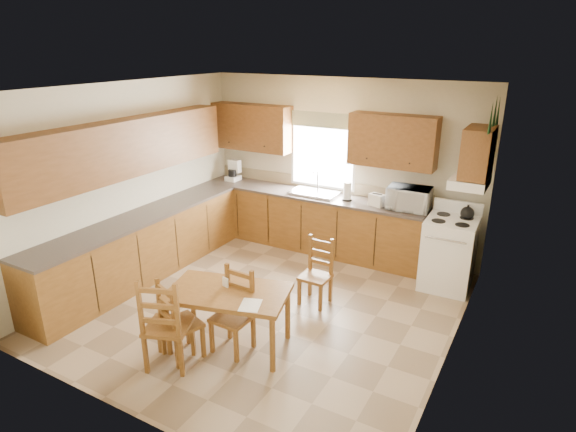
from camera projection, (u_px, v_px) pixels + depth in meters
The scene contains 35 objects.
floor at pixel (266, 305), 6.17m from camera, with size 4.50×4.50×0.00m, color #967E61.
ceiling at pixel (263, 89), 5.26m from camera, with size 4.50×4.50×0.00m, color olive.
wall_left at pixel (129, 181), 6.75m from camera, with size 4.50×4.50×0.00m, color beige.
wall_right at pixel (461, 242), 4.68m from camera, with size 4.50×4.50×0.00m, color beige.
wall_back at pixel (340, 166), 7.56m from camera, with size 4.50×4.50×0.00m, color beige.
wall_front at pixel (117, 283), 3.87m from camera, with size 4.50×4.50×0.00m, color beige.
lower_cab_back at pixel (310, 222), 7.80m from camera, with size 3.75×0.60×0.88m, color brown.
lower_cab_left at pixel (143, 248), 6.80m from camera, with size 0.60×3.60×0.88m, color brown.
counter_back at pixel (310, 195), 7.64m from camera, with size 3.75×0.63×0.04m, color #4B403B.
counter_left at pixel (140, 217), 6.64m from camera, with size 0.63×3.60×0.04m, color #4B403B.
backsplash at pixel (318, 184), 7.84m from camera, with size 3.75×0.01×0.18m, color #9B8B69.
upper_cab_back_left at pixel (252, 127), 7.97m from camera, with size 1.41×0.33×0.75m, color brown.
upper_cab_back_right at pixel (393, 141), 6.86m from camera, with size 1.25×0.33×0.75m, color brown.
upper_cab_left at pixel (125, 148), 6.38m from camera, with size 0.33×3.60×0.75m, color brown.
upper_cab_stove at pixel (478, 152), 5.92m from camera, with size 0.33×0.62×0.62m, color brown.
range_hood at pixel (470, 182), 6.07m from camera, with size 0.44×0.62×0.12m, color white.
window_frame at pixel (323, 152), 7.61m from camera, with size 1.13×0.02×1.18m, color white.
window_pane at pixel (323, 152), 7.60m from camera, with size 1.05×0.01×1.10m, color white.
window_valance at pixel (323, 120), 7.41m from camera, with size 1.19×0.01×0.24m, color #435A33.
sink_basin at pixel (314, 193), 7.59m from camera, with size 0.75×0.45×0.04m, color silver.
pine_decal_a at pixel (491, 117), 5.44m from camera, with size 0.22×0.22×0.36m, color #143C1C.
pine_decal_b at pixel (495, 110), 5.69m from camera, with size 0.22×0.22×0.36m, color #143C1C.
pine_decal_c at pixel (498, 111), 5.96m from camera, with size 0.22×0.22×0.36m, color #143C1C.
stove at pixel (448, 254), 6.50m from camera, with size 0.65×0.67×0.96m, color white.
coffeemaker at pixel (233, 171), 8.31m from camera, with size 0.19×0.23×0.32m, color white.
paper_towel at pixel (347, 191), 7.27m from camera, with size 0.12×0.12×0.28m, color white.
toaster at pixel (377, 200), 7.02m from camera, with size 0.22×0.14×0.18m, color white.
microwave at pixel (409, 198), 6.85m from camera, with size 0.55×0.40×0.33m, color white.
dining_table at pixel (229, 319), 5.24m from camera, with size 1.28×0.73×0.68m, color brown.
chair_near_left at pixel (181, 319), 5.03m from camera, with size 0.38×0.36×0.90m, color brown.
chair_near_right at pixel (167, 321), 4.88m from camera, with size 0.43×0.41×1.03m, color brown.
chair_far_left at pixel (232, 312), 5.13m from camera, with size 0.39×0.37×0.92m, color brown.
chair_far_right at pixel (315, 273), 6.09m from camera, with size 0.36×0.35×0.86m, color brown.
table_paper at pixel (250, 305), 4.84m from camera, with size 0.20×0.27×0.00m, color white.
table_card at pixel (225, 282), 5.19m from camera, with size 0.08×0.02×0.11m, color white.
Camera 1 is at (2.90, -4.59, 3.17)m, focal length 30.00 mm.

